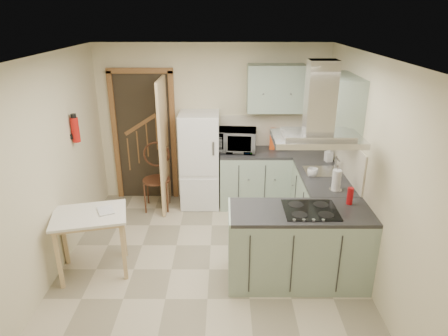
{
  "coord_description": "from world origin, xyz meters",
  "views": [
    {
      "loc": [
        0.19,
        -4.06,
        2.93
      ],
      "look_at": [
        0.18,
        0.45,
        1.15
      ],
      "focal_mm": 32.0,
      "sensor_mm": 36.0,
      "label": 1
    }
  ],
  "objects_px": {
    "drop_leaf_table": "(93,243)",
    "bentwood_chair": "(156,180)",
    "extractor_hood": "(317,139)",
    "peninsula": "(299,246)",
    "microwave": "(236,140)",
    "fridge": "(200,160)"
  },
  "relations": [
    {
      "from": "drop_leaf_table",
      "to": "bentwood_chair",
      "type": "relative_size",
      "value": 0.86
    },
    {
      "from": "extractor_hood",
      "to": "drop_leaf_table",
      "type": "height_order",
      "value": "extractor_hood"
    },
    {
      "from": "drop_leaf_table",
      "to": "bentwood_chair",
      "type": "height_order",
      "value": "bentwood_chair"
    },
    {
      "from": "drop_leaf_table",
      "to": "bentwood_chair",
      "type": "bearing_deg",
      "value": 60.01
    },
    {
      "from": "bentwood_chair",
      "to": "extractor_hood",
      "type": "bearing_deg",
      "value": -45.78
    },
    {
      "from": "drop_leaf_table",
      "to": "bentwood_chair",
      "type": "distance_m",
      "value": 1.73
    },
    {
      "from": "drop_leaf_table",
      "to": "peninsula",
      "type": "bearing_deg",
      "value": -17.49
    },
    {
      "from": "peninsula",
      "to": "microwave",
      "type": "height_order",
      "value": "microwave"
    },
    {
      "from": "bentwood_chair",
      "to": "fridge",
      "type": "bearing_deg",
      "value": 9.68
    },
    {
      "from": "microwave",
      "to": "peninsula",
      "type": "bearing_deg",
      "value": -66.4
    },
    {
      "from": "extractor_hood",
      "to": "bentwood_chair",
      "type": "bearing_deg",
      "value": 137.69
    },
    {
      "from": "fridge",
      "to": "peninsula",
      "type": "distance_m",
      "value": 2.35
    },
    {
      "from": "fridge",
      "to": "peninsula",
      "type": "bearing_deg",
      "value": -58.26
    },
    {
      "from": "drop_leaf_table",
      "to": "microwave",
      "type": "distance_m",
      "value": 2.62
    },
    {
      "from": "peninsula",
      "to": "extractor_hood",
      "type": "relative_size",
      "value": 1.72
    },
    {
      "from": "peninsula",
      "to": "extractor_hood",
      "type": "xyz_separation_m",
      "value": [
        0.1,
        0.0,
        1.27
      ]
    },
    {
      "from": "fridge",
      "to": "extractor_hood",
      "type": "bearing_deg",
      "value": -56.21
    },
    {
      "from": "fridge",
      "to": "extractor_hood",
      "type": "xyz_separation_m",
      "value": [
        1.32,
        -1.98,
        0.97
      ]
    },
    {
      "from": "fridge",
      "to": "drop_leaf_table",
      "type": "relative_size",
      "value": 1.83
    },
    {
      "from": "peninsula",
      "to": "bentwood_chair",
      "type": "distance_m",
      "value": 2.63
    },
    {
      "from": "drop_leaf_table",
      "to": "microwave",
      "type": "bearing_deg",
      "value": 33.26
    },
    {
      "from": "extractor_hood",
      "to": "drop_leaf_table",
      "type": "xyz_separation_m",
      "value": [
        -2.49,
        0.16,
        -1.34
      ]
    }
  ]
}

